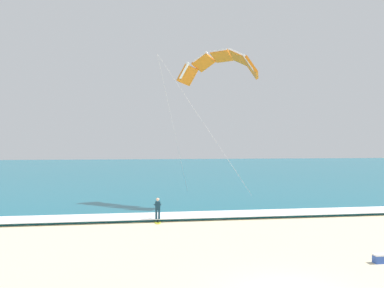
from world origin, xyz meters
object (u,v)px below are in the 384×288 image
(surfboard, at_px, (158,222))
(kite_primary, at_px, (220,64))
(kitesurfer, at_px, (158,209))
(cooler_box, at_px, (380,258))

(surfboard, xyz_separation_m, kite_primary, (5.84, 6.49, 12.37))
(kitesurfer, bearing_deg, cooler_box, -50.14)
(kitesurfer, relative_size, kite_primary, 0.14)
(surfboard, relative_size, kitesurfer, 0.84)
(surfboard, xyz_separation_m, cooler_box, (9.17, -10.96, 0.18))
(surfboard, bearing_deg, kitesurfer, 87.78)
(kite_primary, relative_size, cooler_box, 21.37)
(cooler_box, bearing_deg, surfboard, 129.91)
(kitesurfer, distance_m, cooler_box, 14.33)
(kitesurfer, bearing_deg, surfboard, -92.22)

